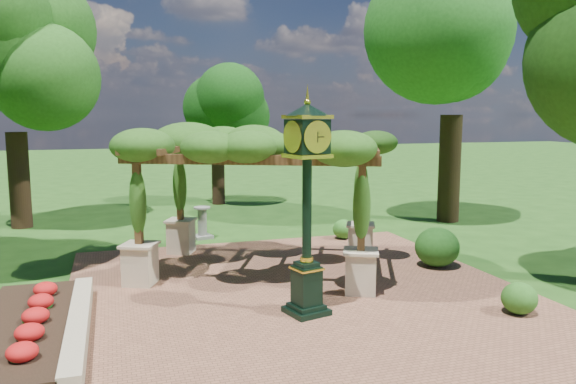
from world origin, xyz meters
name	(u,v)px	position (x,y,z in m)	size (l,w,h in m)	color
ground	(326,319)	(0.00, 0.00, 0.00)	(120.00, 120.00, 0.00)	#1E4714
brick_plaza	(309,302)	(0.00, 1.00, 0.02)	(10.00, 12.00, 0.04)	brown
border_wall	(79,326)	(-4.60, 0.50, 0.20)	(0.35, 5.00, 0.40)	#C6B793
flower_bed	(24,333)	(-5.50, 0.50, 0.18)	(1.50, 5.00, 0.36)	red
pedestal_clock	(307,190)	(-0.30, 0.31, 2.55)	(1.02, 1.02, 4.26)	black
pergola	(259,152)	(-0.40, 3.68, 3.07)	(6.95, 5.84, 3.75)	beige
sundial	(202,224)	(-1.18, 8.05, 0.45)	(0.68, 0.68, 1.03)	gray
shrub_front	(519,298)	(3.75, -0.98, 0.36)	(0.70, 0.70, 0.63)	#275C1A
shrub_mid	(437,247)	(4.13, 2.61, 0.56)	(1.15, 1.15, 1.04)	#1C4C15
shrub_back	(344,229)	(3.12, 6.44, 0.35)	(0.69, 0.69, 0.62)	#2B6B1F
tree_west_far	(11,56)	(-7.05, 11.75, 5.99)	(3.93, 3.93, 8.76)	#322013
tree_north	(217,105)	(0.64, 14.94, 4.43)	(2.94, 2.94, 6.50)	#301E13
tree_east_far	(455,29)	(8.17, 8.25, 7.06)	(4.87, 4.87, 10.31)	black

